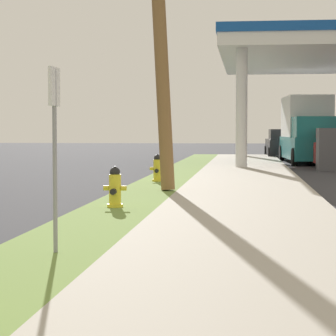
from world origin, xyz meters
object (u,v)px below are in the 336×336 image
at_px(fire_hydrant_third, 157,169).
at_px(truck_white_on_apron, 326,142).
at_px(fire_hydrant_second, 115,189).
at_px(car_black_by_near_pump, 284,144).
at_px(truck_teal_at_forecourt, 308,131).
at_px(street_sign_post, 54,121).

bearing_deg(fire_hydrant_third, truck_white_on_apron, 69.16).
height_order(fire_hydrant_second, truck_white_on_apron, truck_white_on_apron).
distance_m(fire_hydrant_second, truck_white_on_apron, 24.30).
xyz_separation_m(fire_hydrant_second, truck_white_on_apron, (6.42, 23.43, 0.47)).
relative_size(fire_hydrant_second, car_black_by_near_pump, 0.16).
distance_m(fire_hydrant_second, truck_teal_at_forecourt, 21.12).
relative_size(fire_hydrant_third, car_black_by_near_pump, 0.16).
bearing_deg(street_sign_post, truck_teal_at_forecourt, 78.69).
distance_m(fire_hydrant_third, truck_white_on_apron, 18.17).
bearing_deg(fire_hydrant_third, street_sign_post, -88.75).
height_order(car_black_by_near_pump, truck_teal_at_forecourt, truck_teal_at_forecourt).
bearing_deg(truck_white_on_apron, truck_teal_at_forecourt, -111.67).
relative_size(fire_hydrant_third, truck_white_on_apron, 0.13).
relative_size(fire_hydrant_third, truck_teal_at_forecourt, 0.11).
height_order(fire_hydrant_second, fire_hydrant_third, same).
height_order(fire_hydrant_third, car_black_by_near_pump, car_black_by_near_pump).
distance_m(fire_hydrant_third, car_black_by_near_pump, 21.09).
xyz_separation_m(fire_hydrant_third, car_black_by_near_pump, (4.52, 20.60, 0.28)).
bearing_deg(car_black_by_near_pump, truck_white_on_apron, -61.74).
bearing_deg(truck_teal_at_forecourt, fire_hydrant_second, -104.35).
relative_size(truck_teal_at_forecourt, truck_white_on_apron, 1.17).
bearing_deg(fire_hydrant_second, truck_teal_at_forecourt, 75.65).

